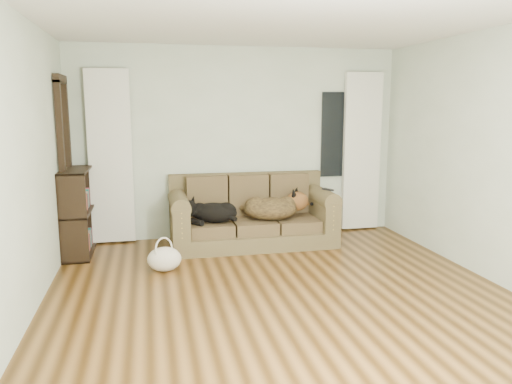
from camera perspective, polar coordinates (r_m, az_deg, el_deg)
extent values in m
plane|color=#3C240B|center=(4.82, 3.43, -12.31)|extent=(5.00, 5.00, 0.00)
plane|color=white|center=(4.53, 3.79, 19.81)|extent=(5.00, 5.00, 0.00)
cube|color=beige|center=(6.92, -2.06, 5.61)|extent=(4.50, 0.04, 2.60)
cube|color=beige|center=(4.44, -25.59, 2.20)|extent=(0.04, 5.00, 2.60)
cube|color=beige|center=(5.54, 26.65, 3.47)|extent=(0.04, 5.00, 2.60)
cube|color=white|center=(6.76, -16.29, 3.84)|extent=(0.55, 0.08, 2.25)
cube|color=white|center=(7.39, 11.98, 4.51)|extent=(0.55, 0.08, 2.25)
cube|color=black|center=(7.28, 9.35, 6.49)|extent=(0.50, 0.03, 1.20)
cube|color=black|center=(6.46, -20.90, 2.42)|extent=(0.07, 0.60, 2.10)
cube|color=brown|center=(6.55, -0.43, -2.16)|extent=(2.11, 0.91, 0.86)
ellipsoid|color=black|center=(6.36, -5.12, -2.28)|extent=(0.72, 0.64, 0.25)
ellipsoid|color=black|center=(6.50, 2.00, -1.89)|extent=(0.82, 0.66, 0.32)
cube|color=black|center=(6.58, 8.20, 0.29)|extent=(0.10, 0.16, 0.02)
ellipsoid|color=silver|center=(5.66, -10.44, -7.33)|extent=(0.46, 0.41, 0.27)
cube|color=black|center=(6.48, -19.71, -2.43)|extent=(0.39, 0.87, 1.06)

